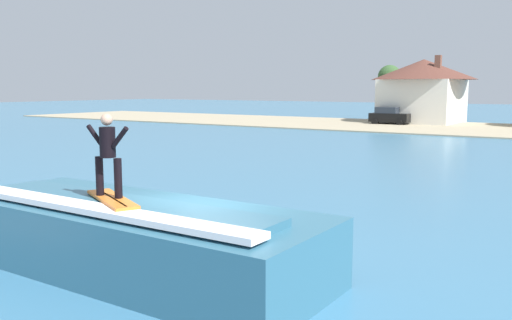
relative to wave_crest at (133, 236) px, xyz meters
name	(u,v)px	position (x,y,z in m)	size (l,w,h in m)	color
ground_plane	(202,266)	(1.06, 1.00, -0.74)	(260.00, 260.00, 0.00)	teal
wave_crest	(133,236)	(0.00, 0.00, 0.00)	(8.57, 3.12, 1.57)	#32667E
surfboard	(112,199)	(-0.11, -0.43, 0.86)	(2.13, 1.37, 0.06)	orange
surfer	(108,151)	(-0.23, -0.39, 1.84)	(1.18, 0.32, 1.70)	black
car_near_shore	(390,116)	(-11.41, 47.24, 0.21)	(4.05, 2.20, 1.86)	black
house_with_chimney	(423,87)	(-9.52, 52.17, 3.21)	(11.15, 11.15, 7.21)	silver
tree_tall_bare	(390,77)	(-13.88, 53.68, 4.28)	(2.67, 2.67, 6.44)	brown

